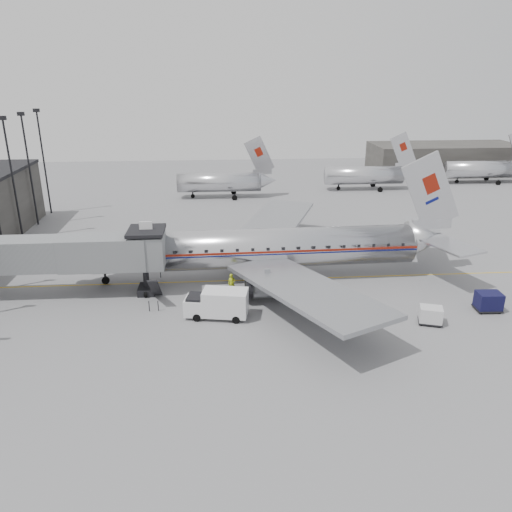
% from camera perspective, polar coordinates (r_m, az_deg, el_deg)
% --- Properties ---
extents(ground, '(160.00, 160.00, 0.00)m').
position_cam_1_polar(ground, '(46.00, -1.29, -5.74)').
color(ground, slate).
rests_on(ground, ground).
extents(hangar, '(30.00, 12.00, 6.00)m').
position_cam_1_polar(hangar, '(112.99, 20.69, 10.37)').
color(hangar, '#34322F').
rests_on(hangar, ground).
extents(apron_line, '(60.00, 0.15, 0.01)m').
position_cam_1_polar(apron_line, '(51.66, 1.67, -2.69)').
color(apron_line, gold).
rests_on(apron_line, ground).
extents(jet_bridge, '(21.00, 6.20, 7.10)m').
position_cam_1_polar(jet_bridge, '(49.87, -21.06, 0.18)').
color(jet_bridge, slate).
rests_on(jet_bridge, ground).
extents(distant_aircraft_near, '(16.39, 3.20, 10.26)m').
position_cam_1_polar(distant_aircraft_near, '(85.06, -4.10, 8.49)').
color(distant_aircraft_near, silver).
rests_on(distant_aircraft_near, ground).
extents(distant_aircraft_mid, '(16.39, 3.20, 10.26)m').
position_cam_1_polar(distant_aircraft_mid, '(92.79, 12.35, 9.09)').
color(distant_aircraft_mid, silver).
rests_on(distant_aircraft_mid, ground).
extents(distant_aircraft_far, '(16.39, 3.20, 10.26)m').
position_cam_1_polar(distant_aircraft_far, '(105.66, 24.48, 9.09)').
color(distant_aircraft_far, silver).
rests_on(distant_aircraft_far, ground).
extents(airliner, '(40.87, 37.86, 12.92)m').
position_cam_1_polar(airliner, '(50.92, 0.82, 0.89)').
color(airliner, silver).
rests_on(airliner, ground).
extents(service_van, '(5.72, 3.03, 2.56)m').
position_cam_1_polar(service_van, '(43.58, -4.45, -5.40)').
color(service_van, silver).
rests_on(service_van, ground).
extents(baggage_cart_navy, '(2.28, 1.77, 1.74)m').
position_cam_1_polar(baggage_cart_navy, '(49.39, 25.04, -4.70)').
color(baggage_cart_navy, black).
rests_on(baggage_cart_navy, ground).
extents(baggage_cart_white, '(2.29, 1.99, 1.52)m').
position_cam_1_polar(baggage_cart_white, '(45.15, 19.34, -6.38)').
color(baggage_cart_white, silver).
rests_on(baggage_cart_white, ground).
extents(ramp_worker, '(0.77, 0.55, 1.96)m').
position_cam_1_polar(ramp_worker, '(48.27, -2.80, -3.16)').
color(ramp_worker, '#B7CC18').
rests_on(ramp_worker, ground).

